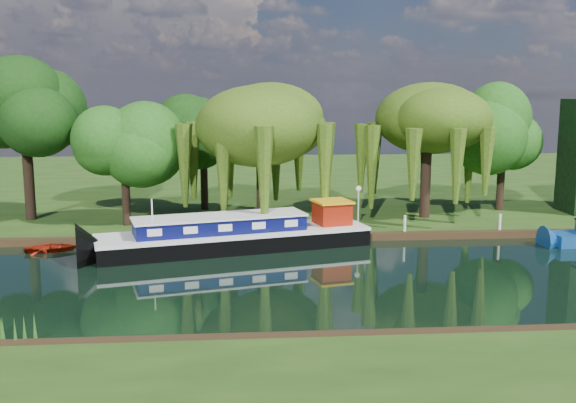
{
  "coord_description": "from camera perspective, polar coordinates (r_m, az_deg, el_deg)",
  "views": [
    {
      "loc": [
        -7.08,
        -29.43,
        8.69
      ],
      "look_at": [
        -4.37,
        5.98,
        2.8
      ],
      "focal_mm": 40.0,
      "sensor_mm": 36.0,
      "label": 1
    }
  ],
  "objects": [
    {
      "name": "tree_far_right",
      "position": [
        48.63,
        18.58,
        5.6
      ],
      "size": [
        4.81,
        4.81,
        7.87
      ],
      "color": "black",
      "rests_on": "far_bank"
    },
    {
      "name": "willow_right",
      "position": [
        44.33,
        12.28,
        6.32
      ],
      "size": [
        6.77,
        6.77,
        8.24
      ],
      "color": "black",
      "rests_on": "far_bank"
    },
    {
      "name": "far_bank",
      "position": [
        64.38,
        1.97,
        1.85
      ],
      "size": [
        120.0,
        52.0,
        0.45
      ],
      "primitive_type": "cube",
      "color": "#1D3C10",
      "rests_on": "ground"
    },
    {
      "name": "red_dinghy",
      "position": [
        38.7,
        -20.29,
        -4.16
      ],
      "size": [
        3.11,
        2.44,
        0.59
      ],
      "primitive_type": "imported",
      "rotation": [
        0.0,
        0.0,
        1.73
      ],
      "color": "maroon",
      "rests_on": "ground"
    },
    {
      "name": "mooring_posts",
      "position": [
        39.17,
        5.38,
        -2.02
      ],
      "size": [
        19.16,
        0.16,
        1.0
      ],
      "color": "silver",
      "rests_on": "far_bank"
    },
    {
      "name": "dutch_barge",
      "position": [
        36.8,
        -4.53,
        -2.98
      ],
      "size": [
        15.88,
        7.29,
        3.27
      ],
      "rotation": [
        0.0,
        0.0,
        0.25
      ],
      "color": "black",
      "rests_on": "ground"
    },
    {
      "name": "tree_far_mid",
      "position": [
        46.85,
        -7.54,
        5.68
      ],
      "size": [
        4.65,
        4.65,
        7.61
      ],
      "color": "black",
      "rests_on": "far_bank"
    },
    {
      "name": "tree_far_left",
      "position": [
        41.93,
        -14.39,
        4.97
      ],
      "size": [
        4.71,
        4.71,
        7.59
      ],
      "color": "black",
      "rests_on": "far_bank"
    },
    {
      "name": "ground",
      "position": [
        31.49,
        8.85,
        -6.71
      ],
      "size": [
        120.0,
        120.0,
        0.0
      ],
      "primitive_type": "plane",
      "color": "black"
    },
    {
      "name": "lamppost",
      "position": [
        41.12,
        6.29,
        0.59
      ],
      "size": [
        0.36,
        0.36,
        2.56
      ],
      "color": "silver",
      "rests_on": "far_bank"
    },
    {
      "name": "tree_far_back",
      "position": [
        45.8,
        -22.36,
        6.87
      ],
      "size": [
        5.77,
        5.77,
        9.71
      ],
      "color": "black",
      "rests_on": "far_bank"
    },
    {
      "name": "willow_left",
      "position": [
        41.35,
        -2.37,
        6.6
      ],
      "size": [
        7.14,
        7.14,
        8.56
      ],
      "color": "black",
      "rests_on": "far_bank"
    }
  ]
}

